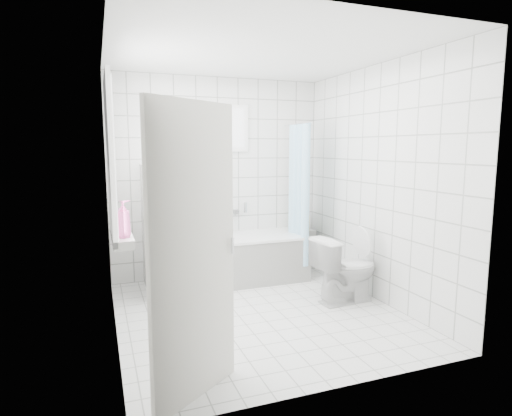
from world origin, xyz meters
name	(u,v)px	position (x,y,z in m)	size (l,w,h in m)	color
ground	(259,313)	(0.00, 0.00, 0.00)	(3.00, 3.00, 0.00)	white
ceiling	(259,52)	(0.00, 0.00, 2.60)	(3.00, 3.00, 0.00)	white
wall_back	(218,178)	(0.00, 1.50, 1.30)	(2.80, 0.02, 2.60)	white
wall_front	(338,208)	(0.00, -1.50, 1.30)	(2.80, 0.02, 2.60)	white
wall_left	(110,193)	(-1.40, 0.00, 1.30)	(0.02, 3.00, 2.60)	white
wall_right	(377,184)	(1.40, 0.00, 1.30)	(0.02, 3.00, 2.60)	white
window_left	(113,158)	(-1.35, 0.30, 1.60)	(0.01, 0.90, 1.40)	white
window_back	(226,128)	(0.10, 1.46, 1.95)	(0.50, 0.01, 0.50)	white
window_sill	(121,235)	(-1.31, 0.30, 0.86)	(0.18, 1.02, 0.08)	white
door	(194,255)	(-0.93, -1.25, 1.00)	(0.04, 0.80, 2.00)	silver
bathtub	(233,259)	(0.07, 1.12, 0.29)	(1.87, 0.77, 0.58)	white
partition_wall	(152,230)	(-0.93, 1.07, 0.75)	(0.15, 0.85, 1.50)	white
tiled_ledge	(299,249)	(1.14, 1.38, 0.28)	(0.40, 0.24, 0.55)	white
toilet	(346,269)	(1.03, -0.01, 0.37)	(0.41, 0.72, 0.74)	white
curtain_rod	(297,124)	(0.95, 1.10, 2.00)	(0.02, 0.02, 0.80)	silver
shower_curtain	(301,195)	(0.95, 0.97, 1.10)	(0.14, 0.48, 1.78)	#50B4EB
tub_faucet	(232,212)	(0.17, 1.46, 0.85)	(0.18, 0.06, 0.06)	silver
sill_bottles	(122,220)	(-1.30, 0.16, 1.03)	(0.16, 0.74, 0.33)	pink
ledge_bottles	(304,223)	(1.18, 1.33, 0.66)	(0.17, 0.16, 0.23)	green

